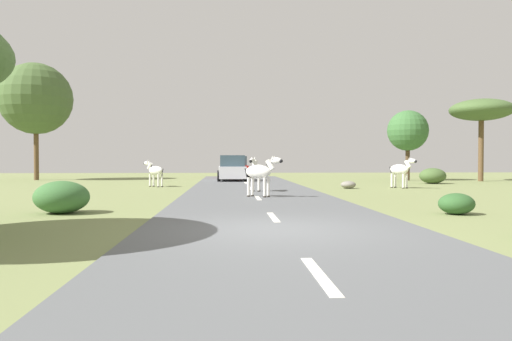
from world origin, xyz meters
TOP-DOWN VIEW (x-y plane):
  - ground_plane at (0.00, 0.00)m, footprint 90.00×90.00m
  - road at (0.23, 0.00)m, footprint 6.00×64.00m
  - lane_markings at (0.23, -1.00)m, footprint 0.16×56.00m
  - zebra_0 at (0.48, 11.94)m, footprint 0.97×1.56m
  - zebra_1 at (-4.90, 16.72)m, footprint 1.33×1.15m
  - zebra_2 at (0.36, 8.58)m, footprint 1.49×1.16m
  - zebra_3 at (8.11, 14.63)m, footprint 1.12×1.54m
  - car_0 at (-0.61, 23.27)m, footprint 2.10×4.38m
  - car_1 at (-0.25, 29.52)m, footprint 2.16×4.41m
  - tree_0 at (16.62, 22.37)m, footprint 4.24×4.24m
  - tree_1 at (12.03, 23.91)m, footprint 2.91×2.91m
  - tree_2 at (-14.94, 26.24)m, footprint 5.21×5.21m
  - bush_0 at (-5.48, 3.64)m, footprint 1.50×1.35m
  - bush_1 at (5.28, 2.75)m, footprint 0.96×0.87m
  - bush_2 at (11.81, 19.16)m, footprint 1.62×1.46m
  - rock_2 at (5.33, 14.57)m, footprint 0.77×0.77m

SIDE VIEW (x-z plane):
  - ground_plane at x=0.00m, z-range 0.00..0.00m
  - road at x=0.23m, z-range 0.00..0.05m
  - lane_markings at x=0.23m, z-range 0.05..0.06m
  - rock_2 at x=5.33m, z-range 0.00..0.39m
  - bush_1 at x=5.28m, z-range 0.00..0.58m
  - bush_0 at x=-5.48m, z-range 0.00..0.90m
  - bush_2 at x=11.81m, z-range 0.00..0.97m
  - car_0 at x=-0.61m, z-range -0.02..1.72m
  - car_1 at x=-0.25m, z-range -0.02..1.72m
  - zebra_1 at x=-4.90m, z-range 0.14..1.62m
  - zebra_3 at x=8.11m, z-range 0.16..1.77m
  - zebra_0 at x=0.48m, z-range 0.20..1.78m
  - zebra_2 at x=0.36m, z-range 0.20..1.80m
  - tree_1 at x=12.03m, z-range 1.04..6.08m
  - tree_0 at x=16.62m, z-range 2.04..7.72m
  - tree_2 at x=-14.94m, z-range 1.67..10.24m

